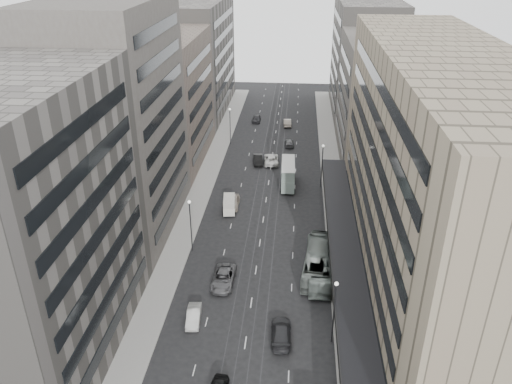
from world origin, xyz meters
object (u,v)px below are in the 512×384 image
(bus_near, at_px, (319,265))
(panel_van, at_px, (229,204))
(sedan_1, at_px, (194,316))
(sedan_2, at_px, (223,278))
(double_decker, at_px, (288,174))
(bus_far, at_px, (316,261))

(bus_near, distance_m, panel_van, 21.83)
(panel_van, xyz_separation_m, sedan_1, (-0.68, -26.92, -0.73))
(bus_near, bearing_deg, sedan_2, 13.03)
(bus_near, height_order, sedan_2, bus_near)
(sedan_2, bearing_deg, double_decker, 77.23)
(bus_near, relative_size, panel_van, 2.73)
(panel_van, distance_m, sedan_2, 19.52)
(bus_far, relative_size, double_decker, 1.42)
(double_decker, bearing_deg, bus_far, -81.44)
(double_decker, bearing_deg, panel_van, -132.65)
(bus_near, height_order, double_decker, double_decker)
(panel_van, relative_size, sedan_1, 0.99)
(sedan_1, bearing_deg, bus_far, 31.95)
(bus_far, height_order, sedan_1, bus_far)
(bus_near, height_order, panel_van, bus_near)
(bus_far, xyz_separation_m, sedan_1, (-14.76, -11.28, -0.95))
(bus_far, relative_size, sedan_1, 2.71)
(bus_near, distance_m, bus_far, 0.85)
(bus_far, distance_m, sedan_1, 18.60)
(bus_far, xyz_separation_m, double_decker, (-4.63, 26.42, 0.82))
(bus_far, relative_size, panel_van, 2.75)
(sedan_1, bearing_deg, bus_near, 29.43)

